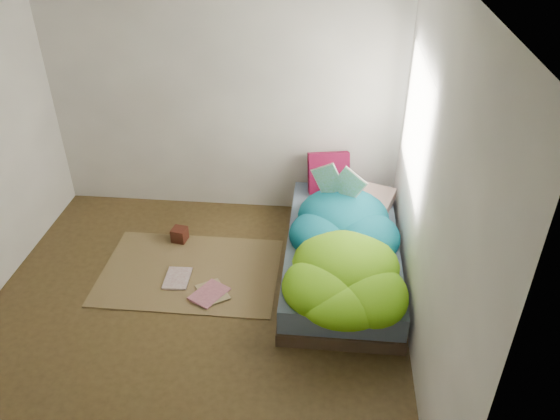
% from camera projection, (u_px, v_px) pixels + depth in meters
% --- Properties ---
extents(ground, '(3.50, 3.50, 0.00)m').
position_uv_depth(ground, '(192.00, 315.00, 4.52)').
color(ground, '#423219').
rests_on(ground, ground).
extents(room_walls, '(3.54, 3.54, 2.62)m').
position_uv_depth(room_walls, '(173.00, 136.00, 3.64)').
color(room_walls, '#B7B4AE').
rests_on(room_walls, ground).
extents(bed, '(1.00, 2.00, 0.34)m').
position_uv_depth(bed, '(342.00, 255.00, 4.93)').
color(bed, '#3D3221').
rests_on(bed, ground).
extents(duvet, '(0.96, 1.84, 0.34)m').
position_uv_depth(duvet, '(344.00, 238.00, 4.56)').
color(duvet, '#075078').
rests_on(duvet, bed).
extents(rug, '(1.60, 1.10, 0.01)m').
position_uv_depth(rug, '(190.00, 271.00, 4.98)').
color(rug, brown).
rests_on(rug, ground).
extents(pillow_floral, '(0.59, 0.48, 0.12)m').
position_uv_depth(pillow_floral, '(366.00, 197.00, 5.33)').
color(pillow_floral, beige).
rests_on(pillow_floral, bed).
extents(pillow_magenta, '(0.42, 0.20, 0.41)m').
position_uv_depth(pillow_magenta, '(329.00, 173.00, 5.44)').
color(pillow_magenta, '#460424').
rests_on(pillow_magenta, bed).
extents(open_book, '(0.43, 0.24, 0.26)m').
position_uv_depth(open_book, '(339.00, 173.00, 4.89)').
color(open_book, '#2A812A').
rests_on(open_book, duvet).
extents(wooden_box, '(0.16, 0.16, 0.14)m').
position_uv_depth(wooden_box, '(180.00, 234.00, 5.35)').
color(wooden_box, '#35100C').
rests_on(wooden_box, rug).
extents(floor_book_a, '(0.23, 0.31, 0.02)m').
position_uv_depth(floor_book_a, '(165.00, 278.00, 4.88)').
color(floor_book_a, silver).
rests_on(floor_book_a, rug).
extents(floor_book_b, '(0.36, 0.39, 0.03)m').
position_uv_depth(floor_book_b, '(199.00, 289.00, 4.75)').
color(floor_book_b, '#BE6D7C').
rests_on(floor_book_b, rug).
extents(floor_book_c, '(0.35, 0.37, 0.02)m').
position_uv_depth(floor_book_c, '(201.00, 297.00, 4.67)').
color(floor_book_c, tan).
rests_on(floor_book_c, rug).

